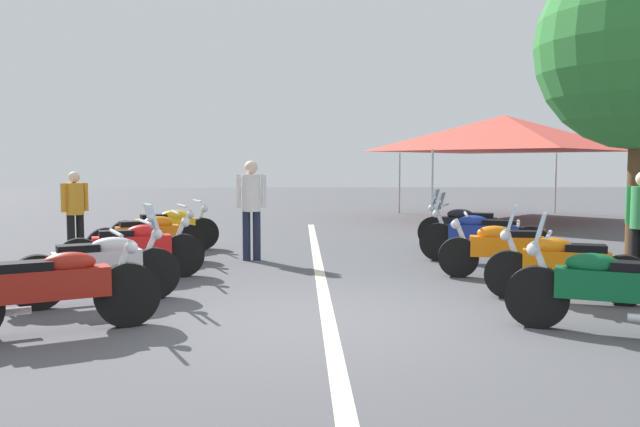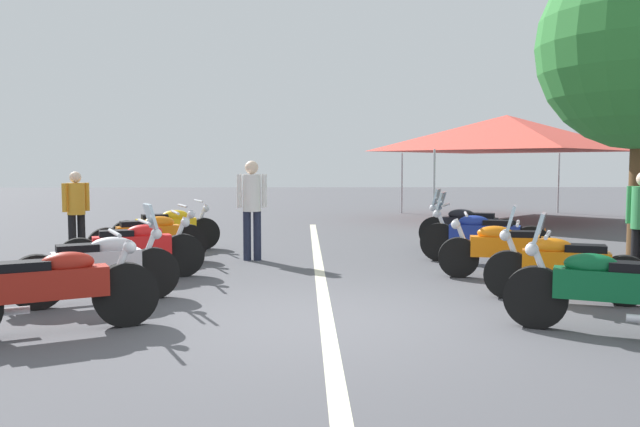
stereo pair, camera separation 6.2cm
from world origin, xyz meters
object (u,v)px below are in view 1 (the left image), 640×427
at_px(motorcycle_left_row_1, 100,266).
at_px(motorcycle_right_row_4, 467,226).
at_px(motorcycle_right_row_0, 608,288).
at_px(event_tent, 504,133).
at_px(motorcycle_left_row_0, 53,289).
at_px(bystander_2, 75,207).
at_px(motorcycle_left_row_4, 166,228).
at_px(motorcycle_left_row_2, 134,249).
at_px(bystander_3, 251,202).
at_px(motorcycle_left_row_3, 149,237).
at_px(motorcycle_right_row_1, 563,265).
at_px(motorcycle_right_row_3, 482,236).
at_px(traffic_cone_0, 544,246).
at_px(motorcycle_right_row_2, 505,249).

relative_size(motorcycle_left_row_1, motorcycle_right_row_4, 0.96).
xyz_separation_m(motorcycle_right_row_0, event_tent, (13.16, -3.14, 2.18)).
bearing_deg(motorcycle_left_row_0, bystander_2, 81.39).
distance_m(motorcycle_left_row_4, bystander_2, 1.73).
distance_m(motorcycle_left_row_2, bystander_3, 2.53).
xyz_separation_m(motorcycle_left_row_3, motorcycle_right_row_1, (-3.19, -5.86, -0.00)).
distance_m(motorcycle_right_row_1, event_tent, 12.21).
relative_size(motorcycle_left_row_2, motorcycle_left_row_3, 1.06).
distance_m(motorcycle_left_row_2, motorcycle_right_row_0, 6.42).
relative_size(motorcycle_left_row_2, bystander_3, 1.15).
xyz_separation_m(motorcycle_left_row_4, motorcycle_right_row_0, (-6.32, -5.73, 0.01)).
xyz_separation_m(motorcycle_left_row_1, motorcycle_right_row_3, (3.06, -5.59, 0.01)).
bearing_deg(motorcycle_right_row_1, event_tent, -84.72).
distance_m(motorcycle_right_row_3, traffic_cone_0, 1.12).
distance_m(motorcycle_left_row_3, motorcycle_right_row_1, 6.68).
bearing_deg(bystander_2, motorcycle_right_row_2, 23.92).
bearing_deg(motorcycle_right_row_0, motorcycle_left_row_1, 8.44).
bearing_deg(motorcycle_left_row_2, motorcycle_left_row_3, 74.73).
xyz_separation_m(motorcycle_left_row_2, motorcycle_left_row_4, (3.12, 0.17, -0.01)).
distance_m(motorcycle_left_row_4, motorcycle_right_row_4, 5.98).
height_order(motorcycle_left_row_2, event_tent, event_tent).
height_order(motorcycle_right_row_1, traffic_cone_0, motorcycle_right_row_1).
height_order(motorcycle_left_row_1, motorcycle_right_row_4, motorcycle_left_row_1).
bearing_deg(motorcycle_right_row_1, motorcycle_right_row_3, -68.07).
xyz_separation_m(motorcycle_left_row_2, motorcycle_right_row_0, (-3.20, -5.56, 0.01)).
bearing_deg(motorcycle_left_row_2, traffic_cone_0, -7.64).
bearing_deg(motorcycle_left_row_1, bystander_2, 86.95).
bearing_deg(motorcycle_left_row_1, motorcycle_left_row_0, -117.09).
bearing_deg(event_tent, motorcycle_right_row_3, 160.10).
height_order(motorcycle_left_row_2, motorcycle_right_row_4, motorcycle_right_row_4).
height_order(motorcycle_right_row_3, bystander_2, bystander_2).
distance_m(motorcycle_right_row_4, bystander_2, 7.55).
bearing_deg(motorcycle_right_row_0, bystander_3, -27.78).
distance_m(motorcycle_left_row_0, motorcycle_left_row_1, 1.43).
relative_size(motorcycle_right_row_1, motorcycle_right_row_2, 0.95).
height_order(motorcycle_left_row_2, motorcycle_left_row_4, motorcycle_left_row_2).
relative_size(motorcycle_left_row_3, motorcycle_right_row_3, 0.92).
xyz_separation_m(motorcycle_right_row_4, traffic_cone_0, (-1.67, -0.90, -0.18)).
relative_size(motorcycle_left_row_4, event_tent, 0.33).
relative_size(bystander_3, event_tent, 0.29).
xyz_separation_m(motorcycle_right_row_3, event_tent, (8.53, -3.09, 2.17)).
bearing_deg(motorcycle_right_row_4, motorcycle_right_row_2, 107.66).
bearing_deg(motorcycle_right_row_2, motorcycle_left_row_4, -17.08).
height_order(motorcycle_left_row_0, motorcycle_right_row_0, motorcycle_right_row_0).
relative_size(motorcycle_right_row_1, traffic_cone_0, 3.09).
bearing_deg(bystander_3, motorcycle_left_row_4, 51.39).
relative_size(motorcycle_left_row_0, motorcycle_right_row_3, 0.96).
bearing_deg(motorcycle_right_row_1, motorcycle_left_row_2, 3.23).
height_order(motorcycle_left_row_0, event_tent, event_tent).
height_order(motorcycle_right_row_4, bystander_2, bystander_2).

